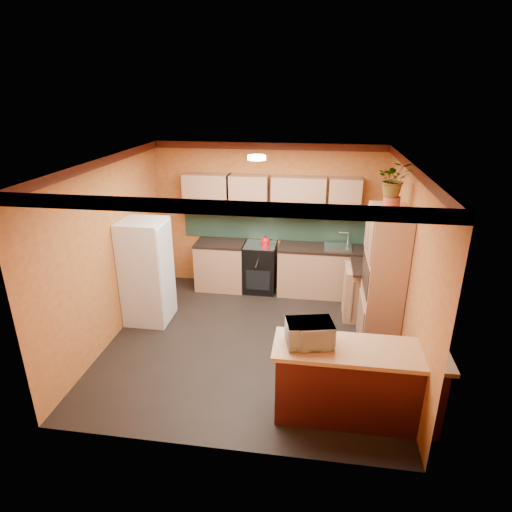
{
  "coord_description": "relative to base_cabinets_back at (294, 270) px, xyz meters",
  "views": [
    {
      "loc": [
        0.89,
        -5.49,
        3.58
      ],
      "look_at": [
        0.01,
        0.45,
        1.22
      ],
      "focal_mm": 30.0,
      "sensor_mm": 36.0,
      "label": 1
    }
  ],
  "objects": [
    {
      "name": "sink",
      "position": [
        0.77,
        0.0,
        0.5
      ],
      "size": [
        0.48,
        0.4,
        0.03
      ],
      "primitive_type": "cube",
      "color": "silver",
      "rests_on": "countertop_back"
    },
    {
      "name": "bar_top",
      "position": [
        0.92,
        -3.19,
        0.47
      ],
      "size": [
        1.9,
        0.65,
        0.05
      ],
      "primitive_type": "cube",
      "color": "tan",
      "rests_on": "breakfast_bar"
    },
    {
      "name": "countertop_back",
      "position": [
        0.0,
        -0.0,
        0.46
      ],
      "size": [
        3.65,
        0.62,
        0.04
      ],
      "primitive_type": "cube",
      "color": "black",
      "rests_on": "base_cabinets_back"
    },
    {
      "name": "fridge",
      "position": [
        -2.27,
        -1.37,
        0.41
      ],
      "size": [
        0.68,
        0.66,
        1.7
      ],
      "primitive_type": "cube",
      "color": "white",
      "rests_on": "ground"
    },
    {
      "name": "fern_pot",
      "position": [
        1.33,
        -1.62,
        1.74
      ],
      "size": [
        0.22,
        0.22,
        0.16
      ],
      "primitive_type": "cylinder",
      "color": "#9E3E26",
      "rests_on": "pantry"
    },
    {
      "name": "kettle",
      "position": [
        -0.53,
        -0.05,
        0.56
      ],
      "size": [
        0.21,
        0.21,
        0.18
      ],
      "primitive_type": null,
      "rotation": [
        0.0,
        0.0,
        0.25
      ],
      "color": "red",
      "rests_on": "stove"
    },
    {
      "name": "room_shell",
      "position": [
        -0.5,
        -1.52,
        1.65
      ],
      "size": [
        4.24,
        4.24,
        2.72
      ],
      "color": "black",
      "rests_on": "ground"
    },
    {
      "name": "microwave",
      "position": [
        0.36,
        -3.19,
        0.63
      ],
      "size": [
        0.57,
        0.45,
        0.28
      ],
      "primitive_type": "imported",
      "rotation": [
        0.0,
        0.0,
        0.23
      ],
      "color": "white",
      "rests_on": "bar_top"
    },
    {
      "name": "pantry",
      "position": [
        1.33,
        -1.67,
        0.61
      ],
      "size": [
        0.48,
        0.9,
        2.1
      ],
      "primitive_type": "cube",
      "color": "tan",
      "rests_on": "ground"
    },
    {
      "name": "base_cabinets_right",
      "position": [
        1.28,
        -0.78,
        0.0
      ],
      "size": [
        0.6,
        0.8,
        0.88
      ],
      "primitive_type": "cube",
      "color": "tan",
      "rests_on": "ground"
    },
    {
      "name": "stove",
      "position": [
        -0.62,
        -0.0,
        0.02
      ],
      "size": [
        0.58,
        0.58,
        0.91
      ],
      "primitive_type": "cube",
      "color": "black",
      "rests_on": "ground"
    },
    {
      "name": "base_cabinets_back",
      "position": [
        0.0,
        0.0,
        0.0
      ],
      "size": [
        3.65,
        0.6,
        0.88
      ],
      "primitive_type": "cube",
      "color": "tan",
      "rests_on": "ground"
    },
    {
      "name": "breakfast_bar",
      "position": [
        0.92,
        -3.19,
        0.0
      ],
      "size": [
        1.8,
        0.55,
        0.88
      ],
      "primitive_type": "cube",
      "color": "#511912",
      "rests_on": "ground"
    },
    {
      "name": "fern",
      "position": [
        1.33,
        -1.62,
        2.05
      ],
      "size": [
        0.42,
        0.36,
        0.46
      ],
      "primitive_type": "imported",
      "rotation": [
        0.0,
        0.0,
        0.0
      ],
      "color": "tan",
      "rests_on": "fern_pot"
    },
    {
      "name": "countertop_right",
      "position": [
        1.28,
        -0.78,
        0.46
      ],
      "size": [
        0.62,
        0.8,
        0.04
      ],
      "primitive_type": "cube",
      "color": "black",
      "rests_on": "base_cabinets_right"
    }
  ]
}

